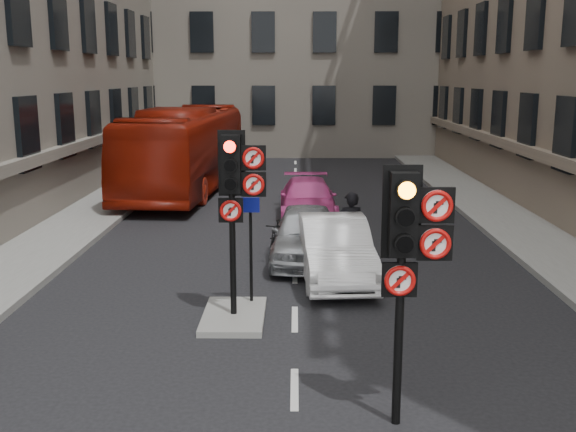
{
  "coord_description": "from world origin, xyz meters",
  "views": [
    {
      "loc": [
        0.01,
        -7.53,
        4.72
      ],
      "look_at": [
        -0.11,
        2.52,
        2.6
      ],
      "focal_mm": 42.0,
      "sensor_mm": 36.0,
      "label": 1
    }
  ],
  "objects_px": {
    "signal_near": "(409,242)",
    "motorcycle": "(276,238)",
    "car_white": "(334,249)",
    "info_sign": "(251,235)",
    "bus_red": "(186,149)",
    "car_silver": "(305,234)",
    "motorcyclist": "(350,229)",
    "signal_far": "(236,183)",
    "car_pink": "(308,199)"
  },
  "relations": [
    {
      "from": "car_white",
      "to": "info_sign",
      "type": "height_order",
      "value": "info_sign"
    },
    {
      "from": "car_pink",
      "to": "info_sign",
      "type": "height_order",
      "value": "info_sign"
    },
    {
      "from": "car_silver",
      "to": "motorcycle",
      "type": "relative_size",
      "value": 2.76
    },
    {
      "from": "car_silver",
      "to": "bus_red",
      "type": "relative_size",
      "value": 0.34
    },
    {
      "from": "signal_far",
      "to": "car_white",
      "type": "distance_m",
      "value": 3.95
    },
    {
      "from": "signal_near",
      "to": "bus_red",
      "type": "bearing_deg",
      "value": 107.46
    },
    {
      "from": "car_pink",
      "to": "motorcycle",
      "type": "bearing_deg",
      "value": -102.92
    },
    {
      "from": "car_white",
      "to": "bus_red",
      "type": "distance_m",
      "value": 13.46
    },
    {
      "from": "motorcycle",
      "to": "motorcyclist",
      "type": "relative_size",
      "value": 0.8
    },
    {
      "from": "signal_near",
      "to": "motorcycle",
      "type": "bearing_deg",
      "value": 102.6
    },
    {
      "from": "signal_near",
      "to": "car_pink",
      "type": "xyz_separation_m",
      "value": [
        -1.06,
        13.41,
        -1.93
      ]
    },
    {
      "from": "bus_red",
      "to": "info_sign",
      "type": "distance_m",
      "value": 14.74
    },
    {
      "from": "car_silver",
      "to": "motorcyclist",
      "type": "xyz_separation_m",
      "value": [
        1.11,
        -0.46,
        0.23
      ]
    },
    {
      "from": "car_white",
      "to": "car_pink",
      "type": "relative_size",
      "value": 0.97
    },
    {
      "from": "bus_red",
      "to": "car_pink",
      "type": "bearing_deg",
      "value": -45.16
    },
    {
      "from": "bus_red",
      "to": "car_white",
      "type": "bearing_deg",
      "value": -62.58
    },
    {
      "from": "car_white",
      "to": "motorcycle",
      "type": "height_order",
      "value": "car_white"
    },
    {
      "from": "signal_near",
      "to": "car_silver",
      "type": "relative_size",
      "value": 0.86
    },
    {
      "from": "car_white",
      "to": "car_pink",
      "type": "bearing_deg",
      "value": 90.29
    },
    {
      "from": "signal_near",
      "to": "car_white",
      "type": "bearing_deg",
      "value": 94.78
    },
    {
      "from": "car_white",
      "to": "motorcycle",
      "type": "bearing_deg",
      "value": 119.48
    },
    {
      "from": "signal_near",
      "to": "motorcycle",
      "type": "xyz_separation_m",
      "value": [
        -1.99,
        8.91,
        -2.13
      ]
    },
    {
      "from": "signal_far",
      "to": "car_white",
      "type": "relative_size",
      "value": 0.82
    },
    {
      "from": "motorcycle",
      "to": "car_silver",
      "type": "bearing_deg",
      "value": -29.01
    },
    {
      "from": "motorcycle",
      "to": "info_sign",
      "type": "xyz_separation_m",
      "value": [
        -0.39,
        -4.17,
        1.08
      ]
    },
    {
      "from": "car_silver",
      "to": "motorcyclist",
      "type": "bearing_deg",
      "value": -19.69
    },
    {
      "from": "signal_near",
      "to": "car_white",
      "type": "xyz_separation_m",
      "value": [
        -0.56,
        6.75,
        -1.86
      ]
    },
    {
      "from": "signal_near",
      "to": "signal_far",
      "type": "xyz_separation_m",
      "value": [
        -2.6,
        4.0,
        0.12
      ]
    },
    {
      "from": "signal_far",
      "to": "info_sign",
      "type": "xyz_separation_m",
      "value": [
        0.21,
        0.74,
        -1.17
      ]
    },
    {
      "from": "signal_near",
      "to": "motorcyclist",
      "type": "distance_m",
      "value": 8.01
    },
    {
      "from": "motorcyclist",
      "to": "info_sign",
      "type": "bearing_deg",
      "value": 47.53
    },
    {
      "from": "signal_far",
      "to": "motorcycle",
      "type": "bearing_deg",
      "value": 82.93
    },
    {
      "from": "car_silver",
      "to": "info_sign",
      "type": "xyz_separation_m",
      "value": [
        -1.17,
        -3.56,
        0.82
      ]
    },
    {
      "from": "bus_red",
      "to": "motorcyclist",
      "type": "distance_m",
      "value": 12.67
    },
    {
      "from": "signal_far",
      "to": "signal_near",
      "type": "bearing_deg",
      "value": -56.98
    },
    {
      "from": "car_pink",
      "to": "bus_red",
      "type": "bearing_deg",
      "value": 129.96
    },
    {
      "from": "car_pink",
      "to": "motorcyclist",
      "type": "distance_m",
      "value": 5.67
    },
    {
      "from": "info_sign",
      "to": "car_white",
      "type": "bearing_deg",
      "value": 46.49
    },
    {
      "from": "bus_red",
      "to": "motorcycle",
      "type": "distance_m",
      "value": 10.95
    },
    {
      "from": "car_white",
      "to": "signal_near",
      "type": "bearing_deg",
      "value": -89.22
    },
    {
      "from": "signal_near",
      "to": "signal_far",
      "type": "distance_m",
      "value": 4.77
    },
    {
      "from": "car_silver",
      "to": "bus_red",
      "type": "height_order",
      "value": "bus_red"
    },
    {
      "from": "signal_far",
      "to": "car_white",
      "type": "height_order",
      "value": "signal_far"
    },
    {
      "from": "signal_far",
      "to": "bus_red",
      "type": "height_order",
      "value": "signal_far"
    },
    {
      "from": "signal_far",
      "to": "bus_red",
      "type": "distance_m",
      "value": 15.44
    },
    {
      "from": "signal_far",
      "to": "info_sign",
      "type": "bearing_deg",
      "value": 73.84
    },
    {
      "from": "car_silver",
      "to": "car_pink",
      "type": "relative_size",
      "value": 0.92
    },
    {
      "from": "bus_red",
      "to": "motorcycle",
      "type": "height_order",
      "value": "bus_red"
    },
    {
      "from": "car_silver",
      "to": "car_white",
      "type": "bearing_deg",
      "value": -64.27
    },
    {
      "from": "signal_near",
      "to": "signal_far",
      "type": "bearing_deg",
      "value": 123.02
    }
  ]
}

